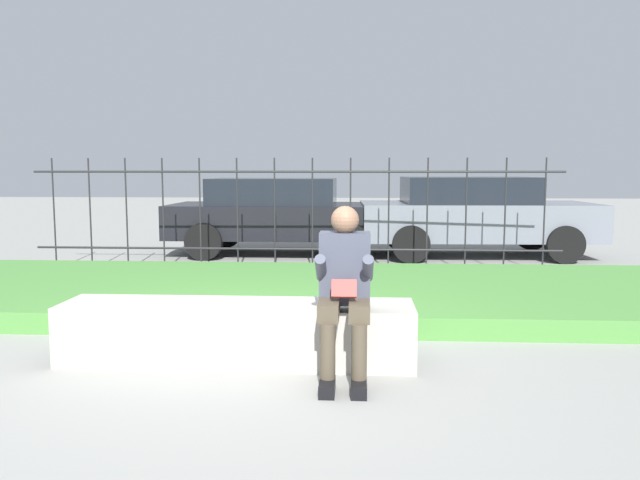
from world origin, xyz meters
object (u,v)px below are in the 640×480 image
object	(u,v)px
stone_bench	(238,335)
person_seated_reader	(344,284)
car_parked_right	(474,214)
car_parked_center	(280,214)

from	to	relation	value
stone_bench	person_seated_reader	xyz separation A→B (m)	(0.87, -0.33, 0.49)
stone_bench	person_seated_reader	size ratio (longest dim) A/B	2.21
car_parked_right	person_seated_reader	bearing A→B (deg)	-109.96
stone_bench	car_parked_center	bearing A→B (deg)	93.89
person_seated_reader	car_parked_center	xyz separation A→B (m)	(-1.31, 6.81, 0.04)
person_seated_reader	car_parked_right	xyz separation A→B (m)	(2.20, 6.78, 0.05)
car_parked_center	car_parked_right	distance (m)	3.51
stone_bench	car_parked_center	xyz separation A→B (m)	(-0.44, 6.48, 0.53)
person_seated_reader	car_parked_center	distance (m)	6.94
stone_bench	car_parked_right	bearing A→B (deg)	64.58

